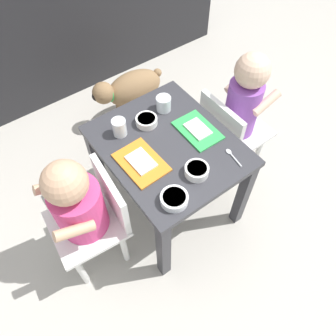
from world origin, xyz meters
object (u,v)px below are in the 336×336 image
at_px(spoon_by_left_tray, 232,156).
at_px(food_tray_left, 141,162).
at_px(seated_child_right, 240,106).
at_px(dog, 130,89).
at_px(water_cup_left, 120,128).
at_px(water_cup_right, 164,104).
at_px(dining_table, 168,157).
at_px(cereal_bowl_left_side, 174,199).
at_px(veggie_bowl_near, 196,171).
at_px(cereal_bowl_right_side, 147,121).
at_px(seated_child_left, 80,205).
at_px(food_tray_right, 198,130).

bearing_deg(spoon_by_left_tray, food_tray_left, 148.94).
height_order(seated_child_right, dog, seated_child_right).
xyz_separation_m(water_cup_left, water_cup_right, (0.23, 0.01, -0.00)).
distance_m(dining_table, cereal_bowl_left_side, 0.29).
relative_size(seated_child_right, veggie_bowl_near, 7.77).
distance_m(water_cup_right, spoon_by_left_tray, 0.38).
xyz_separation_m(cereal_bowl_right_side, spoon_by_left_tray, (0.17, -0.35, -0.01)).
height_order(cereal_bowl_left_side, spoon_by_left_tray, cereal_bowl_left_side).
height_order(seated_child_right, water_cup_right, seated_child_right).
height_order(seated_child_left, cereal_bowl_right_side, seated_child_left).
xyz_separation_m(dining_table, water_cup_left, (-0.13, 0.16, 0.12)).
xyz_separation_m(veggie_bowl_near, cereal_bowl_right_side, (-0.00, 0.32, -0.00)).
xyz_separation_m(dining_table, spoon_by_left_tray, (0.16, -0.20, 0.09)).
xyz_separation_m(water_cup_left, cereal_bowl_left_side, (-0.01, -0.39, -0.02)).
relative_size(water_cup_left, cereal_bowl_right_side, 0.81).
bearing_deg(spoon_by_left_tray, water_cup_left, 128.72).
bearing_deg(dining_table, seated_child_left, -177.73).
relative_size(seated_child_right, cereal_bowl_left_side, 7.09).
relative_size(food_tray_left, spoon_by_left_tray, 2.11).
distance_m(food_tray_left, cereal_bowl_left_side, 0.21).
height_order(dog, cereal_bowl_right_side, cereal_bowl_right_side).
distance_m(dining_table, food_tray_right, 0.17).
relative_size(seated_child_left, food_tray_left, 3.22).
height_order(seated_child_left, seated_child_right, seated_child_right).
bearing_deg(water_cup_right, seated_child_right, -28.35).
distance_m(dining_table, water_cup_left, 0.24).
bearing_deg(dog, seated_child_left, -132.83).
bearing_deg(dog, seated_child_right, -72.25).
height_order(dining_table, seated_child_right, seated_child_right).
bearing_deg(water_cup_left, food_tray_right, -33.82).
distance_m(dog, water_cup_right, 0.57).
height_order(food_tray_left, cereal_bowl_left_side, cereal_bowl_left_side).
height_order(seated_child_left, veggie_bowl_near, seated_child_left).
relative_size(cereal_bowl_left_side, spoon_by_left_tray, 1.01).
distance_m(food_tray_right, water_cup_right, 0.19).
height_order(seated_child_left, dog, seated_child_left).
distance_m(food_tray_right, spoon_by_left_tray, 0.19).
distance_m(food_tray_right, cereal_bowl_right_side, 0.22).
distance_m(dining_table, cereal_bowl_right_side, 0.18).
bearing_deg(cereal_bowl_left_side, water_cup_right, 58.65).
relative_size(dog, food_tray_right, 2.26).
height_order(dog, food_tray_right, food_tray_right).
bearing_deg(dog, cereal_bowl_left_side, -111.47).
bearing_deg(dining_table, dog, 72.52).
bearing_deg(dining_table, spoon_by_left_tray, -50.62).
xyz_separation_m(dog, water_cup_left, (-0.33, -0.49, 0.30)).
bearing_deg(water_cup_left, food_tray_left, -94.84).
bearing_deg(cereal_bowl_right_side, veggie_bowl_near, -89.49).
distance_m(water_cup_left, veggie_bowl_near, 0.36).
distance_m(seated_child_left, cereal_bowl_left_side, 0.35).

